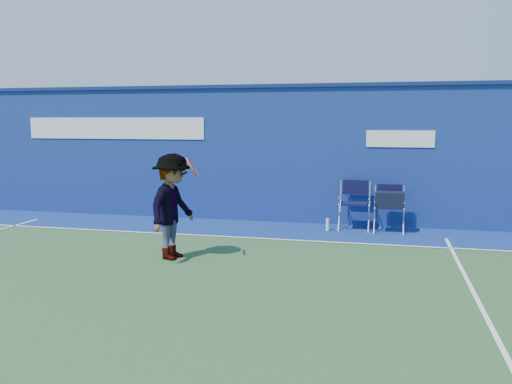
% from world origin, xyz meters
% --- Properties ---
extents(ground, '(80.00, 80.00, 0.00)m').
position_xyz_m(ground, '(0.00, 0.00, 0.00)').
color(ground, '#2E532C').
rests_on(ground, ground).
extents(stadium_wall, '(24.00, 0.50, 3.08)m').
position_xyz_m(stadium_wall, '(-0.00, 5.20, 1.55)').
color(stadium_wall, navy).
rests_on(stadium_wall, ground).
extents(out_of_bounds_strip, '(24.00, 1.80, 0.01)m').
position_xyz_m(out_of_bounds_strip, '(0.00, 4.10, 0.00)').
color(out_of_bounds_strip, navy).
rests_on(out_of_bounds_strip, ground).
extents(court_lines, '(24.00, 12.00, 0.01)m').
position_xyz_m(court_lines, '(0.00, 0.60, 0.01)').
color(court_lines, white).
rests_on(court_lines, out_of_bounds_strip).
extents(directors_chair_left, '(0.61, 0.55, 1.02)m').
position_xyz_m(directors_chair_left, '(2.70, 4.56, 0.32)').
color(directors_chair_left, silver).
rests_on(directors_chair_left, ground).
extents(directors_chair_right, '(0.58, 0.52, 0.97)m').
position_xyz_m(directors_chair_right, '(3.41, 4.42, 0.40)').
color(directors_chair_right, silver).
rests_on(directors_chair_right, ground).
extents(water_bottle, '(0.07, 0.07, 0.26)m').
position_xyz_m(water_bottle, '(2.18, 4.27, 0.13)').
color(water_bottle, white).
rests_on(water_bottle, ground).
extents(tennis_player, '(0.97, 1.22, 1.75)m').
position_xyz_m(tennis_player, '(-0.09, 1.42, 0.88)').
color(tennis_player, '#EA4738').
rests_on(tennis_player, ground).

